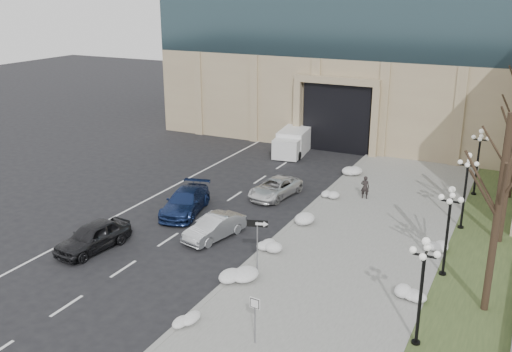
# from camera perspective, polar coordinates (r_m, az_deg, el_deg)

# --- Properties ---
(sidewalk) EXTENTS (9.00, 40.00, 0.12)m
(sidewalk) POSITION_cam_1_polar(r_m,az_deg,el_deg) (32.53, 10.16, -6.83)
(sidewalk) COLOR #969691
(sidewalk) RESTS_ON ground
(curb) EXTENTS (0.30, 40.00, 0.14)m
(curb) POSITION_cam_1_polar(r_m,az_deg,el_deg) (33.88, 2.83, -5.47)
(curb) COLOR #969691
(curb) RESTS_ON ground
(grass_strip) EXTENTS (4.00, 40.00, 0.10)m
(grass_strip) POSITION_cam_1_polar(r_m,az_deg,el_deg) (31.61, 21.63, -8.70)
(grass_strip) COLOR #364723
(grass_strip) RESTS_ON ground
(car_a) EXTENTS (2.37, 4.72, 1.54)m
(car_a) POSITION_cam_1_polar(r_m,az_deg,el_deg) (32.60, -15.99, -5.85)
(car_a) COLOR black
(car_a) RESTS_ON ground
(car_b) EXTENTS (2.33, 4.31, 1.35)m
(car_b) POSITION_cam_1_polar(r_m,az_deg,el_deg) (32.83, -4.17, -5.15)
(car_b) COLOR #A5A9AD
(car_b) RESTS_ON ground
(car_c) EXTENTS (3.28, 5.56, 1.51)m
(car_c) POSITION_cam_1_polar(r_m,az_deg,el_deg) (36.63, -7.08, -2.56)
(car_c) COLOR navy
(car_c) RESTS_ON ground
(car_d) EXTENTS (2.77, 4.84, 1.27)m
(car_d) POSITION_cam_1_polar(r_m,az_deg,el_deg) (39.19, 1.94, -1.21)
(car_d) COLOR silver
(car_d) RESTS_ON ground
(car_e) EXTENTS (2.28, 3.86, 1.23)m
(car_e) POSITION_cam_1_polar(r_m,az_deg,el_deg) (49.34, 2.68, 2.88)
(car_e) COLOR #313136
(car_e) RESTS_ON ground
(pedestrian) EXTENTS (0.61, 0.43, 1.58)m
(pedestrian) POSITION_cam_1_polar(r_m,az_deg,el_deg) (39.20, 10.85, -1.10)
(pedestrian) COLOR black
(pedestrian) RESTS_ON sidewalk
(box_truck) EXTENTS (2.99, 6.64, 2.04)m
(box_truck) POSITION_cam_1_polar(r_m,az_deg,el_deg) (50.00, 3.86, 3.51)
(box_truck) COLOR silver
(box_truck) RESTS_ON ground
(one_way_sign) EXTENTS (1.09, 0.46, 2.92)m
(one_way_sign) POSITION_cam_1_polar(r_m,az_deg,el_deg) (28.07, 0.49, -5.44)
(one_way_sign) COLOR slate
(one_way_sign) RESTS_ON ground
(keep_sign) EXTENTS (0.46, 0.09, 2.16)m
(keep_sign) POSITION_cam_1_polar(r_m,az_deg,el_deg) (23.11, -0.11, -13.34)
(keep_sign) COLOR slate
(keep_sign) RESTS_ON ground
(snow_clump_b) EXTENTS (1.10, 1.60, 0.36)m
(snow_clump_b) POSITION_cam_1_polar(r_m,az_deg,el_deg) (25.16, -6.99, -14.06)
(snow_clump_b) COLOR white
(snow_clump_b) RESTS_ON sidewalk
(snow_clump_c) EXTENTS (1.10, 1.60, 0.36)m
(snow_clump_c) POSITION_cam_1_polar(r_m,az_deg,el_deg) (28.12, -2.07, -10.20)
(snow_clump_c) COLOR white
(snow_clump_c) RESTS_ON sidewalk
(snow_clump_d) EXTENTS (1.10, 1.60, 0.36)m
(snow_clump_d) POSITION_cam_1_polar(r_m,az_deg,el_deg) (31.47, 1.39, -6.93)
(snow_clump_d) COLOR white
(snow_clump_d) RESTS_ON sidewalk
(snow_clump_e) EXTENTS (1.10, 1.60, 0.36)m
(snow_clump_e) POSITION_cam_1_polar(r_m,az_deg,el_deg) (35.08, 4.52, -4.24)
(snow_clump_e) COLOR white
(snow_clump_e) RESTS_ON sidewalk
(snow_clump_f) EXTENTS (1.10, 1.60, 0.36)m
(snow_clump_f) POSITION_cam_1_polar(r_m,az_deg,el_deg) (39.30, 7.39, -1.81)
(snow_clump_f) COLOR white
(snow_clump_f) RESTS_ON sidewalk
(snow_clump_g) EXTENTS (1.10, 1.60, 0.36)m
(snow_clump_g) POSITION_cam_1_polar(r_m,az_deg,el_deg) (43.88, 9.45, 0.24)
(snow_clump_g) COLOR white
(snow_clump_g) RESTS_ON sidewalk
(snow_clump_i) EXTENTS (1.10, 1.60, 0.36)m
(snow_clump_i) POSITION_cam_1_polar(r_m,az_deg,el_deg) (27.57, 15.06, -11.50)
(snow_clump_i) COLOR white
(snow_clump_i) RESTS_ON sidewalk
(snow_clump_j) EXTENTS (1.10, 1.60, 0.36)m
(snow_clump_j) POSITION_cam_1_polar(r_m,az_deg,el_deg) (32.69, 17.84, -6.87)
(snow_clump_j) COLOR white
(snow_clump_j) RESTS_ON sidewalk
(lamppost_a) EXTENTS (1.18, 1.18, 4.76)m
(lamppost_a) POSITION_cam_1_polar(r_m,az_deg,el_deg) (23.27, 16.31, -9.71)
(lamppost_a) COLOR black
(lamppost_a) RESTS_ON ground
(lamppost_b) EXTENTS (1.18, 1.18, 4.76)m
(lamppost_b) POSITION_cam_1_polar(r_m,az_deg,el_deg) (29.16, 18.71, -4.12)
(lamppost_b) COLOR black
(lamppost_b) RESTS_ON ground
(lamppost_c) EXTENTS (1.18, 1.18, 4.76)m
(lamppost_c) POSITION_cam_1_polar(r_m,az_deg,el_deg) (35.26, 20.28, -0.44)
(lamppost_c) COLOR black
(lamppost_c) RESTS_ON ground
(lamppost_d) EXTENTS (1.18, 1.18, 4.76)m
(lamppost_d) POSITION_cam_1_polar(r_m,az_deg,el_deg) (41.48, 21.38, 2.15)
(lamppost_d) COLOR black
(lamppost_d) RESTS_ON ground
(tree_near) EXTENTS (3.20, 3.20, 9.00)m
(tree_near) POSITION_cam_1_polar(r_m,az_deg,el_deg) (25.73, 23.33, -1.09)
(tree_near) COLOR black
(tree_near) RESTS_ON ground
(tree_mid) EXTENTS (3.20, 3.20, 8.50)m
(tree_mid) POSITION_cam_1_polar(r_m,az_deg,el_deg) (33.51, 24.24, 2.48)
(tree_mid) COLOR black
(tree_mid) RESTS_ON ground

